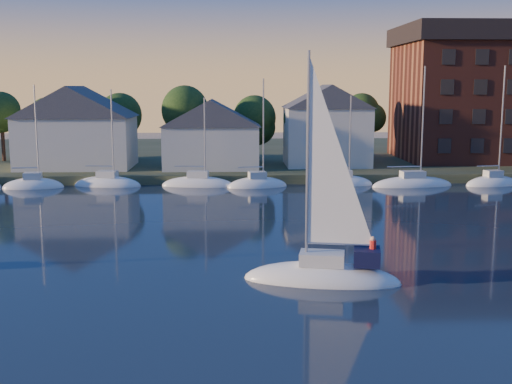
{
  "coord_description": "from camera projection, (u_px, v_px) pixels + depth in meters",
  "views": [
    {
      "loc": [
        -3.59,
        -19.09,
        10.58
      ],
      "look_at": [
        -2.03,
        22.0,
        3.79
      ],
      "focal_mm": 45.0,
      "sensor_mm": 36.0,
      "label": 1
    }
  ],
  "objects": [
    {
      "name": "shoreline_land",
      "position": [
        256.0,
        159.0,
        94.62
      ],
      "size": [
        160.0,
        50.0,
        2.0
      ],
      "primitive_type": "cube",
      "color": "#343E24",
      "rests_on": "ground"
    },
    {
      "name": "wooden_dock",
      "position": [
        264.0,
        182.0,
        71.95
      ],
      "size": [
        120.0,
        3.0,
        1.0
      ],
      "primitive_type": "cube",
      "color": "brown",
      "rests_on": "ground"
    },
    {
      "name": "clubhouse_west",
      "position": [
        77.0,
        126.0,
        76.08
      ],
      "size": [
        13.65,
        9.45,
        9.64
      ],
      "color": "silver",
      "rests_on": "shoreline_land"
    },
    {
      "name": "clubhouse_centre",
      "position": [
        211.0,
        133.0,
        75.82
      ],
      "size": [
        11.55,
        8.4,
        8.08
      ],
      "color": "silver",
      "rests_on": "shoreline_land"
    },
    {
      "name": "clubhouse_east",
      "position": [
        327.0,
        124.0,
        78.17
      ],
      "size": [
        10.5,
        8.4,
        9.8
      ],
      "color": "silver",
      "rests_on": "shoreline_land"
    },
    {
      "name": "tree_line",
      "position": [
        275.0,
        113.0,
        81.7
      ],
      "size": [
        93.4,
        5.4,
        8.9
      ],
      "color": "#3C261B",
      "rests_on": "shoreline_land"
    },
    {
      "name": "moored_fleet",
      "position": [
        191.0,
        185.0,
        68.67
      ],
      "size": [
        71.5,
        2.4,
        12.05
      ],
      "color": "white",
      "rests_on": "ground"
    },
    {
      "name": "hero_sailboat",
      "position": [
        324.0,
        271.0,
        35.08
      ],
      "size": [
        8.99,
        4.36,
        13.54
      ],
      "rotation": [
        0.0,
        0.0,
        2.95
      ],
      "color": "white",
      "rests_on": "ground"
    }
  ]
}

